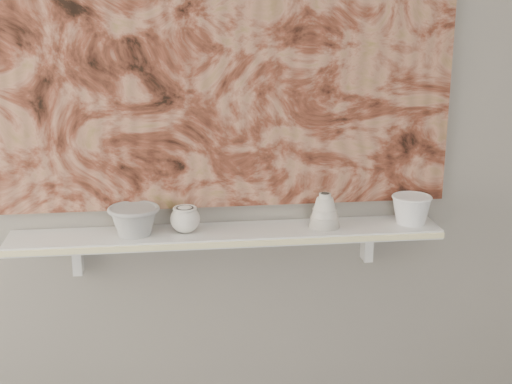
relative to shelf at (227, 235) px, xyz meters
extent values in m
plane|color=gray|center=(0.00, 0.09, 0.44)|extent=(3.60, 0.00, 3.60)
cube|color=white|center=(0.00, 0.00, 0.00)|extent=(1.40, 0.18, 0.03)
cube|color=#F8ECA5|center=(0.00, -0.09, 0.00)|extent=(1.40, 0.01, 0.02)
cube|color=white|center=(-0.49, 0.06, -0.07)|extent=(0.03, 0.06, 0.12)
cube|color=white|center=(0.49, 0.06, -0.07)|extent=(0.03, 0.06, 0.12)
cube|color=brown|center=(0.00, 0.08, 0.62)|extent=(1.50, 0.02, 1.10)
cube|color=black|center=(0.45, 0.07, 0.32)|extent=(0.09, 0.00, 0.08)
camera|label=1|loc=(-0.18, -2.19, 0.77)|focal=50.00mm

